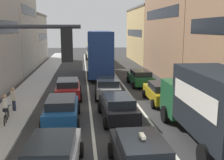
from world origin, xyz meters
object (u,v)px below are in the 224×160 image
(sedan_left_lane_front, at_px, (52,156))
(cyclist_on_sidewalk, at_px, (6,110))
(taxi_centre_lane_front, at_px, (141,155))
(sedan_centre_lane_second, at_px, (118,107))
(wagon_right_lane_far, at_px, (140,77))
(hatchback_centre_lane_third, at_px, (108,87))
(bus_mid_queue_primary, at_px, (100,51))
(wagon_left_lane_second, at_px, (62,109))
(sedan_left_lane_third, at_px, (68,88))
(bus_far_queue_secondary, at_px, (96,52))
(pedestrian_near_kerb, at_px, (14,98))
(sedan_right_lane_behind_truck, at_px, (161,92))
(removalist_box_truck, at_px, (210,102))

(sedan_left_lane_front, bearing_deg, cyclist_on_sidewalk, 31.99)
(taxi_centre_lane_front, xyz_separation_m, sedan_centre_lane_second, (-0.02, 6.25, -0.00))
(wagon_right_lane_far, bearing_deg, taxi_centre_lane_front, 167.34)
(hatchback_centre_lane_third, xyz_separation_m, bus_mid_queue_primary, (0.02, 9.82, 2.03))
(wagon_left_lane_second, bearing_deg, taxi_centre_lane_front, -151.64)
(sedan_left_lane_third, relative_size, bus_mid_queue_primary, 0.41)
(bus_far_queue_secondary, xyz_separation_m, cyclist_on_sidewalk, (-6.55, -27.76, -0.91))
(wagon_left_lane_second, bearing_deg, pedestrian_near_kerb, 56.12)
(cyclist_on_sidewalk, bearing_deg, hatchback_centre_lane_third, -55.24)
(sedan_right_lane_behind_truck, xyz_separation_m, cyclist_on_sidewalk, (-10.05, -3.42, 0.05))
(sedan_centre_lane_second, height_order, hatchback_centre_lane_third, same)
(sedan_left_lane_front, height_order, hatchback_centre_lane_third, same)
(sedan_left_lane_third, distance_m, wagon_right_lane_far, 7.67)
(sedan_left_lane_third, height_order, pedestrian_near_kerb, pedestrian_near_kerb)
(sedan_right_lane_behind_truck, distance_m, cyclist_on_sidewalk, 10.61)
(sedan_left_lane_front, bearing_deg, wagon_right_lane_far, -19.51)
(sedan_left_lane_third, bearing_deg, wagon_right_lane_far, -61.23)
(taxi_centre_lane_front, distance_m, wagon_left_lane_second, 7.03)
(sedan_centre_lane_second, height_order, wagon_left_lane_second, same)
(sedan_right_lane_behind_truck, height_order, pedestrian_near_kerb, pedestrian_near_kerb)
(wagon_left_lane_second, height_order, pedestrian_near_kerb, pedestrian_near_kerb)
(bus_mid_queue_primary, height_order, bus_far_queue_secondary, bus_mid_queue_primary)
(wagon_left_lane_second, bearing_deg, sedan_left_lane_third, -0.60)
(wagon_left_lane_second, xyz_separation_m, bus_far_queue_secondary, (3.43, 27.76, 0.96))
(removalist_box_truck, distance_m, wagon_left_lane_second, 8.08)
(cyclist_on_sidewalk, bearing_deg, wagon_right_lane_far, -52.67)
(sedan_left_lane_front, height_order, sedan_centre_lane_second, same)
(hatchback_centre_lane_third, bearing_deg, bus_mid_queue_primary, 3.48)
(pedestrian_near_kerb, bearing_deg, cyclist_on_sidewalk, 59.11)
(sedan_centre_lane_second, bearing_deg, sedan_left_lane_third, 27.27)
(sedan_left_lane_third, bearing_deg, removalist_box_truck, -144.48)
(sedan_left_lane_front, distance_m, bus_mid_queue_primary, 21.70)
(taxi_centre_lane_front, xyz_separation_m, pedestrian_near_kerb, (-6.51, 8.39, 0.15))
(hatchback_centre_lane_third, xyz_separation_m, wagon_right_lane_far, (3.47, 3.88, 0.00))
(wagon_left_lane_second, xyz_separation_m, sedan_left_lane_third, (0.09, 5.62, 0.00))
(sedan_centre_lane_second, bearing_deg, hatchback_centre_lane_third, -2.02)
(taxi_centre_lane_front, bearing_deg, wagon_right_lane_far, -13.15)
(removalist_box_truck, relative_size, pedestrian_near_kerb, 4.66)
(sedan_centre_lane_second, xyz_separation_m, cyclist_on_sidewalk, (-6.40, -0.04, 0.05))
(bus_far_queue_secondary, bearing_deg, cyclist_on_sidewalk, 165.23)
(bus_far_queue_secondary, bearing_deg, wagon_right_lane_far, -171.32)
(sedan_centre_lane_second, bearing_deg, bus_far_queue_secondary, -2.78)
(taxi_centre_lane_front, relative_size, sedan_right_lane_behind_truck, 1.00)
(taxi_centre_lane_front, height_order, bus_mid_queue_primary, bus_mid_queue_primary)
(sedan_centre_lane_second, distance_m, bus_far_queue_secondary, 27.74)
(cyclist_on_sidewalk, bearing_deg, removalist_box_truck, -116.33)
(sedan_left_lane_front, height_order, wagon_left_lane_second, same)
(wagon_right_lane_far, relative_size, cyclist_on_sidewalk, 2.50)
(sedan_left_lane_third, distance_m, bus_far_queue_secondary, 22.41)
(hatchback_centre_lane_third, distance_m, bus_mid_queue_primary, 10.02)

